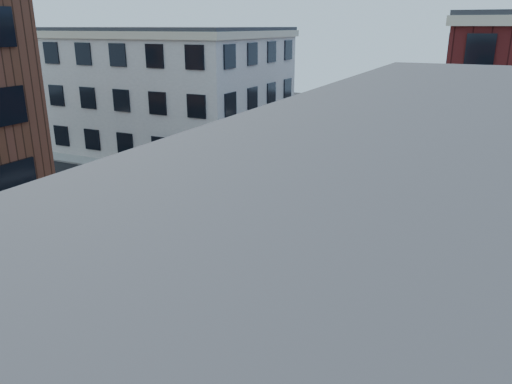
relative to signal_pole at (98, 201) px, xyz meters
The scene contains 8 objects.
ground 9.90m from the signal_pole, 44.81° to the left, with size 120.00×120.00×0.00m, color black.
sidewalk_nw 31.27m from the signal_pole, 117.29° to the left, with size 30.00×30.00×0.15m, color gray.
building_nw 25.92m from the signal_pole, 118.43° to the left, with size 22.00×16.00×11.00m, color beige.
tree_near 21.94m from the signal_pole, 49.38° to the left, with size 2.69×2.69×4.49m.
tree_far 26.78m from the signal_pole, 57.77° to the left, with size 2.43×2.43×4.07m.
signal_pole is the anchor object (origin of this frame).
box_truck 18.90m from the signal_pole, 14.97° to the left, with size 8.54×2.73×3.84m.
traffic_cone 4.31m from the signal_pole, 72.94° to the left, with size 0.49×0.49×0.69m.
Camera 1 is at (11.02, -24.92, 11.43)m, focal length 35.00 mm.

